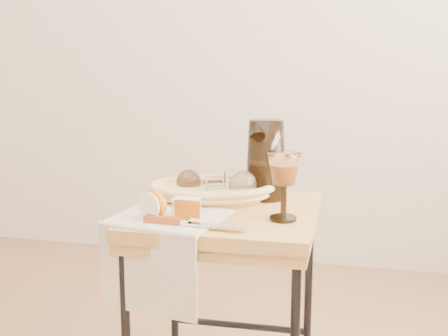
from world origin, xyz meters
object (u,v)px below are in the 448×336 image
(tea_towel, at_px, (170,217))
(bread_basket, at_px, (212,192))
(wine_goblet, at_px, (284,186))
(table_knife, at_px, (189,222))
(pitcher, at_px, (266,159))
(apple_half, at_px, (155,204))
(goblet_lying_a, at_px, (204,182))
(goblet_lying_b, at_px, (227,185))
(side_table, at_px, (226,315))

(tea_towel, relative_size, bread_basket, 0.82)
(wine_goblet, relative_size, table_knife, 0.71)
(table_knife, bearing_deg, pitcher, 71.00)
(apple_half, relative_size, table_knife, 0.31)
(tea_towel, relative_size, pitcher, 1.00)
(bread_basket, xyz_separation_m, goblet_lying_a, (-0.03, 0.01, 0.02))
(tea_towel, distance_m, apple_half, 0.06)
(goblet_lying_a, bearing_deg, wine_goblet, 131.81)
(tea_towel, relative_size, goblet_lying_b, 2.11)
(goblet_lying_b, bearing_deg, goblet_lying_a, 137.09)
(bread_basket, relative_size, goblet_lying_b, 2.56)
(tea_towel, distance_m, table_knife, 0.10)
(goblet_lying_a, bearing_deg, tea_towel, 66.76)
(goblet_lying_b, height_order, wine_goblet, wine_goblet)
(bread_basket, bearing_deg, table_knife, -103.84)
(goblet_lying_a, xyz_separation_m, pitcher, (0.18, 0.04, 0.07))
(tea_towel, bearing_deg, side_table, 53.43)
(goblet_lying_b, xyz_separation_m, pitcher, (0.10, 0.08, 0.06))
(pitcher, height_order, table_knife, pitcher)
(bread_basket, distance_m, apple_half, 0.25)
(goblet_lying_a, height_order, apple_half, goblet_lying_a)
(tea_towel, relative_size, table_knife, 1.06)
(side_table, relative_size, apple_half, 8.07)
(goblet_lying_b, bearing_deg, bread_basket, 138.92)
(goblet_lying_a, bearing_deg, pitcher, 178.62)
(apple_half, bearing_deg, bread_basket, 92.34)
(bread_basket, distance_m, pitcher, 0.18)
(bread_basket, xyz_separation_m, pitcher, (0.15, 0.06, 0.09))
(bread_basket, distance_m, goblet_lying_b, 0.06)
(side_table, relative_size, wine_goblet, 3.50)
(goblet_lying_a, distance_m, apple_half, 0.26)
(goblet_lying_a, distance_m, wine_goblet, 0.31)
(wine_goblet, distance_m, apple_half, 0.34)
(goblet_lying_a, xyz_separation_m, table_knife, (0.04, -0.29, -0.03))
(goblet_lying_b, bearing_deg, side_table, -99.24)
(table_knife, bearing_deg, apple_half, 160.72)
(tea_towel, height_order, bread_basket, bread_basket)
(pitcher, xyz_separation_m, table_knife, (-0.13, -0.33, -0.10))
(goblet_lying_b, distance_m, apple_half, 0.26)
(tea_towel, relative_size, goblet_lying_a, 2.28)
(table_knife, bearing_deg, tea_towel, 140.24)
(side_table, height_order, tea_towel, tea_towel)
(pitcher, distance_m, table_knife, 0.37)
(apple_half, xyz_separation_m, table_knife, (0.11, -0.04, -0.03))
(goblet_lying_a, relative_size, apple_half, 1.52)
(apple_half, height_order, table_knife, apple_half)
(apple_half, bearing_deg, table_knife, 1.97)
(side_table, xyz_separation_m, table_knife, (-0.05, -0.19, 0.33))
(tea_towel, bearing_deg, table_knife, -33.31)
(tea_towel, relative_size, wine_goblet, 1.50)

